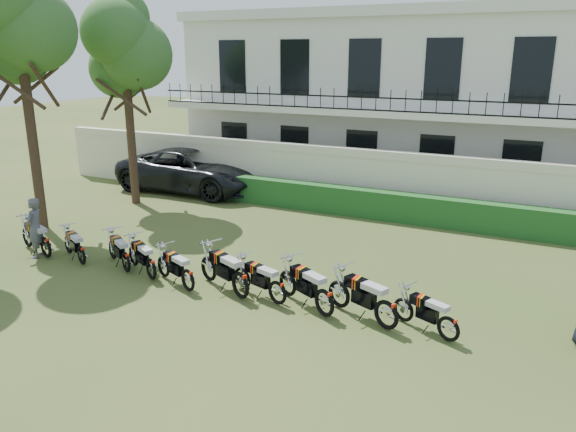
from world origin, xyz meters
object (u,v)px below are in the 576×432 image
at_px(motorcycle_5, 240,279).
at_px(motorcycle_2, 126,257).
at_px(motorcycle_9, 449,323).
at_px(motorcycle_6, 277,287).
at_px(motorcycle_7, 324,296).
at_px(motorcycle_1, 81,251).
at_px(tree_west_mid, 18,19).
at_px(inspector, 35,228).
at_px(motorcycle_3, 151,264).
at_px(tree_west_near, 125,47).
at_px(motorcycle_0, 45,242).
at_px(suv, 193,170).
at_px(motorcycle_4, 188,275).
at_px(motorcycle_8, 387,308).

bearing_deg(motorcycle_5, motorcycle_2, 112.53).
bearing_deg(motorcycle_9, motorcycle_6, 113.90).
xyz_separation_m(motorcycle_2, motorcycle_7, (5.77, -0.06, 0.06)).
bearing_deg(motorcycle_1, motorcycle_5, -63.52).
relative_size(tree_west_mid, inspector, 5.04).
distance_m(motorcycle_2, motorcycle_3, 0.94).
distance_m(motorcycle_5, inspector, 6.75).
bearing_deg(motorcycle_7, motorcycle_5, 117.50).
distance_m(tree_west_near, motorcycle_0, 8.28).
distance_m(motorcycle_0, motorcycle_7, 8.57).
bearing_deg(motorcycle_2, suv, 55.12).
bearing_deg(motorcycle_2, inspector, 123.90).
bearing_deg(motorcycle_4, motorcycle_2, 105.33).
distance_m(motorcycle_4, motorcycle_8, 4.96).
bearing_deg(motorcycle_1, tree_west_mid, 88.67).
relative_size(tree_west_near, motorcycle_6, 4.50).
distance_m(tree_west_near, motorcycle_1, 8.66).
bearing_deg(tree_west_near, motorcycle_7, -29.20).
xyz_separation_m(motorcycle_2, motorcycle_3, (0.94, -0.11, 0.01)).
relative_size(motorcycle_2, suv, 0.24).
bearing_deg(motorcycle_0, motorcycle_1, -68.61).
height_order(tree_west_mid, motorcycle_1, tree_west_mid).
distance_m(tree_west_near, motorcycle_4, 10.70).
xyz_separation_m(motorcycle_0, motorcycle_7, (8.57, 0.13, 0.01)).
xyz_separation_m(tree_west_near, motorcycle_8, (11.88, -5.82, -5.38)).
bearing_deg(motorcycle_6, suv, 62.82).
bearing_deg(tree_west_near, motorcycle_9, -23.63).
height_order(motorcycle_1, motorcycle_5, motorcycle_5).
relative_size(motorcycle_9, inspector, 0.90).
bearing_deg(suv, motorcycle_0, -173.42).
bearing_deg(inspector, motorcycle_3, 71.21).
relative_size(tree_west_near, inspector, 4.52).
xyz_separation_m(motorcycle_2, motorcycle_8, (7.18, -0.03, 0.07)).
relative_size(tree_west_mid, motorcycle_6, 5.03).
xyz_separation_m(motorcycle_4, motorcycle_7, (3.54, 0.22, 0.06)).
xyz_separation_m(suv, inspector, (0.76, -8.64, -0.02)).
bearing_deg(motorcycle_9, motorcycle_7, 115.80).
bearing_deg(motorcycle_5, motorcycle_8, -65.61).
xyz_separation_m(motorcycle_6, motorcycle_9, (3.91, 0.00, -0.03)).
xyz_separation_m(motorcycle_4, suv, (-6.13, 8.73, 0.45)).
distance_m(motorcycle_5, motorcycle_6, 0.95).
bearing_deg(motorcycle_8, tree_west_near, 86.83).
distance_m(motorcycle_5, suv, 11.36).
bearing_deg(motorcycle_9, motorcycle_2, 114.05).
xyz_separation_m(motorcycle_4, motorcycle_8, (4.95, 0.25, 0.07)).
bearing_deg(motorcycle_1, motorcycle_4, -66.51).
height_order(motorcycle_6, motorcycle_9, motorcycle_6).
relative_size(motorcycle_1, motorcycle_4, 0.94).
bearing_deg(tree_west_near, inspector, -75.37).
height_order(tree_west_near, motorcycle_3, tree_west_near).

